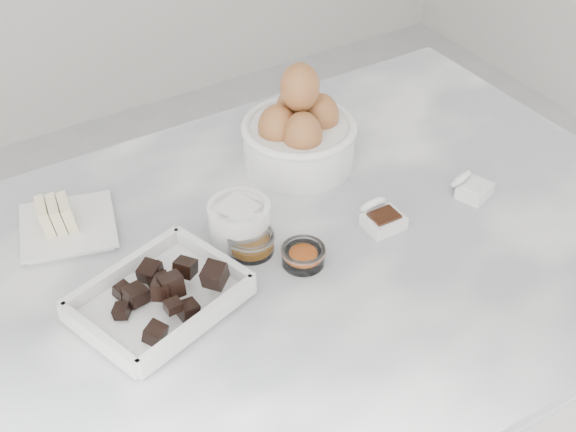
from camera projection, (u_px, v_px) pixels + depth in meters
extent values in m
cube|color=white|center=(287.00, 262.00, 1.19)|extent=(1.20, 0.80, 0.04)
cube|color=white|center=(160.00, 304.00, 1.09)|extent=(0.24, 0.21, 0.01)
cube|color=white|center=(68.00, 229.00, 1.22)|extent=(0.15, 0.15, 0.01)
cube|color=white|center=(68.00, 225.00, 1.21)|extent=(0.17, 0.17, 0.00)
cylinder|color=white|center=(239.00, 221.00, 1.20)|extent=(0.09, 0.09, 0.06)
cylinder|color=white|center=(239.00, 208.00, 1.18)|extent=(0.08, 0.08, 0.01)
cylinder|color=white|center=(299.00, 144.00, 1.34)|extent=(0.19, 0.19, 0.07)
torus|color=white|center=(299.00, 127.00, 1.32)|extent=(0.19, 0.19, 0.02)
ellipsoid|color=#9D5632|center=(317.00, 114.00, 1.33)|extent=(0.06, 0.06, 0.08)
ellipsoid|color=#9D5632|center=(280.00, 131.00, 1.29)|extent=(0.06, 0.06, 0.08)
ellipsoid|color=#9D5632|center=(289.00, 111.00, 1.34)|extent=(0.06, 0.06, 0.08)
ellipsoid|color=#9D5632|center=(308.00, 135.00, 1.28)|extent=(0.06, 0.06, 0.08)
ellipsoid|color=#9D5632|center=(300.00, 87.00, 1.27)|extent=(0.06, 0.06, 0.08)
cylinder|color=white|center=(251.00, 243.00, 1.18)|extent=(0.07, 0.07, 0.03)
torus|color=white|center=(251.00, 236.00, 1.17)|extent=(0.07, 0.07, 0.01)
cylinder|color=orange|center=(251.00, 245.00, 1.18)|extent=(0.05, 0.05, 0.01)
cylinder|color=white|center=(303.00, 256.00, 1.16)|extent=(0.06, 0.06, 0.03)
torus|color=white|center=(303.00, 250.00, 1.15)|extent=(0.07, 0.07, 0.01)
ellipsoid|color=#FF6607|center=(303.00, 256.00, 1.16)|extent=(0.04, 0.04, 0.02)
cube|color=white|center=(384.00, 222.00, 1.22)|extent=(0.06, 0.05, 0.02)
cube|color=black|center=(384.00, 215.00, 1.21)|extent=(0.04, 0.03, 0.00)
torus|color=white|center=(373.00, 205.00, 1.23)|extent=(0.04, 0.04, 0.04)
cube|color=white|center=(475.00, 191.00, 1.28)|extent=(0.07, 0.06, 0.02)
cube|color=white|center=(476.00, 185.00, 1.28)|extent=(0.05, 0.04, 0.00)
torus|color=white|center=(461.00, 179.00, 1.29)|extent=(0.05, 0.04, 0.04)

